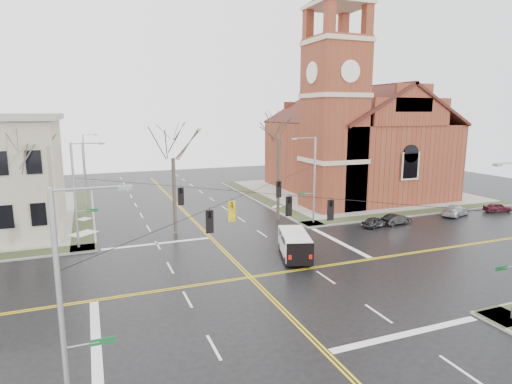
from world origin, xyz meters
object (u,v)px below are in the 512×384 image
object	(u,v)px
cargo_van	(294,243)
tree_nw_far	(22,164)
church	(351,135)
parked_car_d	(498,207)
tree_ne	(279,136)
parked_car_b	(396,219)
signal_pole_ne	(313,178)
streetlight_north_a	(85,172)
streetlight_north_b	(85,157)
parked_car_a	(375,222)
parked_car_c	(455,210)
signal_pole_sw	(66,305)
signal_pole_nw	(77,192)
tree_nw_near	(173,153)

from	to	relation	value
cargo_van	tree_nw_far	bearing A→B (deg)	170.25
church	cargo_van	xyz separation A→B (m)	(-19.89, -22.00, -7.23)
parked_car_d	tree_ne	bearing A→B (deg)	91.81
cargo_van	parked_car_b	xyz separation A→B (m)	(14.60, 5.29, -0.65)
signal_pole_ne	streetlight_north_a	bearing A→B (deg)	143.10
parked_car_d	tree_nw_far	xyz separation A→B (m)	(-49.86, 4.94, 6.80)
church	signal_pole_ne	distance (m)	19.22
church	signal_pole_ne	xyz separation A→B (m)	(-13.44, -13.28, -3.48)
tree_nw_far	streetlight_north_b	bearing A→B (deg)	82.20
cargo_van	parked_car_b	bearing A→B (deg)	37.49
parked_car_a	tree_nw_far	bearing A→B (deg)	69.60
church	parked_car_c	size ratio (longest dim) A/B	6.46
cargo_van	parked_car_b	distance (m)	15.54
parked_car_d	signal_pole_sw	bearing A→B (deg)	128.03
signal_pole_ne	parked_car_a	size ratio (longest dim) A/B	2.85
signal_pole_nw	streetlight_north_b	size ratio (longest dim) A/B	1.12
signal_pole_sw	streetlight_north_b	xyz separation A→B (m)	(0.67, 59.50, -0.48)
parked_car_b	church	bearing A→B (deg)	-24.19
parked_car_a	parked_car_c	xyz separation A→B (m)	(11.50, 0.73, 0.08)
signal_pole_ne	parked_car_a	bearing A→B (deg)	-33.10
tree_nw_far	tree_nw_near	bearing A→B (deg)	0.74
parked_car_a	tree_nw_far	world-z (taller)	tree_nw_far
church	tree_nw_near	world-z (taller)	church
signal_pole_sw	tree_nw_far	world-z (taller)	tree_nw_far
streetlight_north_a	parked_car_d	size ratio (longest dim) A/B	2.51
parked_car_a	signal_pole_ne	bearing A→B (deg)	45.85
streetlight_north_a	parked_car_d	distance (m)	49.37
church	streetlight_north_b	size ratio (longest dim) A/B	3.44
streetlight_north_b	cargo_van	size ratio (longest dim) A/B	1.40
parked_car_b	signal_pole_nw	bearing A→B (deg)	77.04
cargo_van	tree_ne	bearing A→B (deg)	89.45
parked_car_b	parked_car_c	distance (m)	8.81
signal_pole_sw	streetlight_north_b	bearing A→B (deg)	89.36
church	tree_nw_near	bearing A→B (deg)	-157.55
parked_car_b	parked_car_d	bearing A→B (deg)	-95.66
cargo_van	tree_nw_near	distance (m)	14.65
signal_pole_ne	parked_car_c	bearing A→B (deg)	-9.43
church	tree_ne	distance (m)	19.33
church	tree_nw_far	distance (m)	41.81
signal_pole_ne	tree_nw_near	distance (m)	14.48
tree_nw_far	church	bearing A→B (deg)	16.01
streetlight_north_b	signal_pole_ne	bearing A→B (deg)	-58.95
tree_nw_near	tree_ne	bearing A→B (deg)	3.92
church	streetlight_north_b	world-z (taller)	church
signal_pole_ne	tree_nw_far	xyz separation A→B (m)	(-26.74, 1.75, 2.40)
signal_pole_ne	parked_car_a	xyz separation A→B (m)	(5.43, -3.54, -4.41)
church	parked_car_c	bearing A→B (deg)	-77.76
streetlight_north_a	parked_car_a	world-z (taller)	streetlight_north_a
parked_car_b	tree_nw_near	bearing A→B (deg)	69.86
streetlight_north_b	parked_car_b	world-z (taller)	streetlight_north_b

